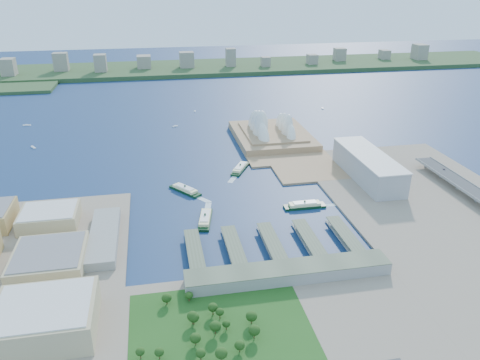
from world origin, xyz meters
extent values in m
plane|color=#10234E|center=(0.00, 0.00, 0.00)|extent=(3000.00, 3000.00, 0.00)
cube|color=gray|center=(-250.00, -105.00, 1.50)|extent=(220.00, 390.00, 3.00)
cube|color=gray|center=(0.00, -210.00, 1.50)|extent=(720.00, 180.00, 3.00)
cube|color=gray|center=(240.00, -50.00, 1.50)|extent=(240.00, 500.00, 3.00)
cube|color=#997754|center=(107.50, 260.00, 1.50)|extent=(135.00, 220.00, 3.00)
cube|color=#2D4926|center=(0.00, 980.00, 6.00)|extent=(2200.00, 260.00, 12.00)
cube|color=#98989D|center=(195.00, 80.00, 20.50)|extent=(45.00, 155.00, 35.00)
cube|color=gray|center=(15.00, -135.00, 9.00)|extent=(200.00, 28.00, 12.00)
imported|color=slate|center=(304.00, 60.69, 15.49)|extent=(1.78, 4.38, 1.27)
camera|label=1|loc=(-101.30, -495.79, 271.58)|focal=35.00mm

